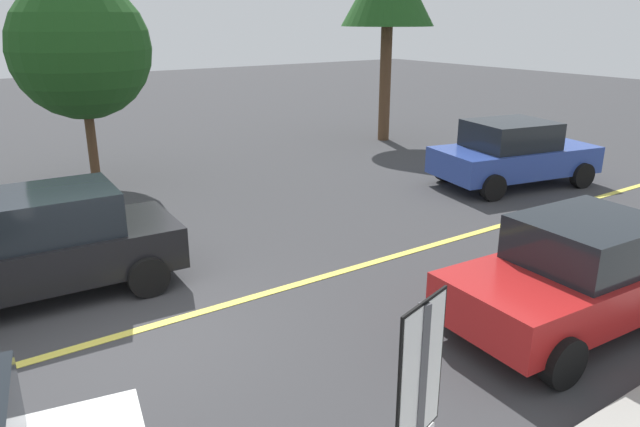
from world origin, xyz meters
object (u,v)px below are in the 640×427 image
Objects in this scene: car_blue_crossing at (513,153)px; speed_limit_sign at (419,407)px; tree_left_verge at (80,49)px; car_black_far_lane at (39,246)px; car_red_near_curb at (578,274)px.

speed_limit_sign is at bearing -144.84° from car_blue_crossing.
tree_left_verge reaches higher than speed_limit_sign.
car_blue_crossing is (10.08, 7.10, -0.93)m from speed_limit_sign.
tree_left_verge reaches higher than car_black_far_lane.
car_blue_crossing is at bearing 44.87° from car_red_near_curb.
speed_limit_sign is at bearing -80.85° from car_black_far_lane.
car_red_near_curb is 12.22m from tree_left_verge.
car_blue_crossing is 11.04m from tree_left_verge.
car_black_far_lane is at bearing -179.65° from car_blue_crossing.
tree_left_verge is at bearing 68.94° from car_black_far_lane.
speed_limit_sign is at bearing -159.10° from car_red_near_curb.
speed_limit_sign is 0.59× the size of car_black_far_lane.
car_black_far_lane is at bearing -111.06° from tree_left_verge.
car_black_far_lane is 7.12m from tree_left_verge.
tree_left_verge is (1.26, 13.24, 1.62)m from speed_limit_sign.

